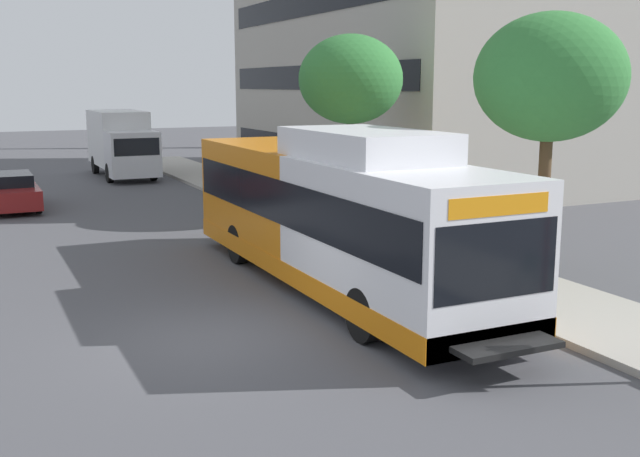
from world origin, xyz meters
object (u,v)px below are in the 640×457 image
street_tree_near_stop (550,78)px  parked_car_far_lane (11,191)px  street_tree_mid_block (351,80)px  transit_bus (334,214)px  box_truck_background (121,142)px

street_tree_near_stop → parked_car_far_lane: bearing=120.8°
street_tree_mid_block → street_tree_near_stop: bearing=-90.9°
street_tree_mid_block → parked_car_far_lane: street_tree_mid_block is taller
street_tree_near_stop → transit_bus: bearing=155.8°
street_tree_near_stop → box_truck_background: (-4.43, 25.53, -2.94)m
parked_car_far_lane → box_truck_background: bearing=56.2°
transit_bus → box_truck_background: size_ratio=1.75×
transit_bus → street_tree_mid_block: 9.39m
transit_bus → parked_car_far_lane: size_ratio=2.72×
street_tree_near_stop → box_truck_background: bearing=99.8°
transit_bus → street_tree_near_stop: (4.27, -1.92, 2.98)m
parked_car_far_lane → box_truck_background: 10.33m
street_tree_mid_block → box_truck_background: 16.81m
transit_bus → parked_car_far_lane: (-5.87, 15.07, -1.04)m
street_tree_mid_block → parked_car_far_lane: (-10.30, 7.36, -4.04)m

